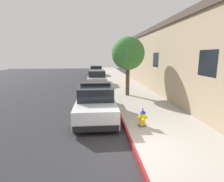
{
  "coord_description": "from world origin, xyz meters",
  "views": [
    {
      "loc": [
        -1.22,
        -5.0,
        3.02
      ],
      "look_at": [
        -0.29,
        5.33,
        1.0
      ],
      "focal_mm": 28.97,
      "sensor_mm": 36.0,
      "label": 1
    }
  ],
  "objects": [
    {
      "name": "storefront_building",
      "position": [
        7.19,
        8.73,
        2.66
      ],
      "size": [
        7.82,
        23.67,
        5.31
      ],
      "color": "tan",
      "rests_on": "ground"
    },
    {
      "name": "fire_hydrant",
      "position": [
        0.66,
        1.92,
        0.52
      ],
      "size": [
        0.44,
        0.4,
        0.76
      ],
      "color": "#4C4C51",
      "rests_on": "sidewalk_pavement"
    },
    {
      "name": "parked_car_dark_far",
      "position": [
        -1.14,
        22.55,
        0.74
      ],
      "size": [
        1.94,
        4.84,
        1.56
      ],
      "color": "black",
      "rests_on": "ground"
    },
    {
      "name": "curb_painted_edge",
      "position": [
        -0.04,
        10.0,
        0.08
      ],
      "size": [
        0.08,
        60.0,
        0.17
      ],
      "primitive_type": "cube",
      "color": "maroon",
      "rests_on": "ground"
    },
    {
      "name": "ground_plane",
      "position": [
        -4.3,
        10.0,
        -0.1
      ],
      "size": [
        33.96,
        60.0,
        0.2
      ],
      "primitive_type": "cube",
      "color": "#2B2B2D"
    },
    {
      "name": "sidewalk_pavement",
      "position": [
        1.7,
        10.0,
        0.08
      ],
      "size": [
        3.4,
        60.0,
        0.17
      ],
      "primitive_type": "cube",
      "color": "#ADA89E",
      "rests_on": "ground"
    },
    {
      "name": "police_cruiser",
      "position": [
        -1.24,
        3.87,
        0.74
      ],
      "size": [
        1.94,
        4.84,
        1.68
      ],
      "color": "white",
      "rests_on": "ground"
    },
    {
      "name": "street_tree",
      "position": [
        1.09,
        7.94,
        3.17
      ],
      "size": [
        2.35,
        2.35,
        4.2
      ],
      "color": "brown",
      "rests_on": "sidewalk_pavement"
    },
    {
      "name": "parked_car_silver_ahead",
      "position": [
        -1.11,
        13.65,
        0.74
      ],
      "size": [
        1.94,
        4.84,
        1.56
      ],
      "color": "#B2B5BA",
      "rests_on": "ground"
    }
  ]
}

